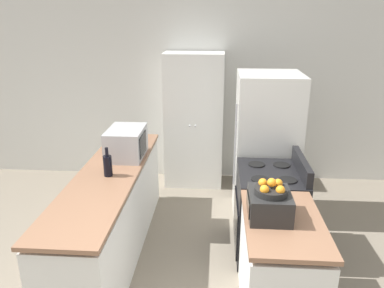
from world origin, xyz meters
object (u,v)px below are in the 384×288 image
object	(u,v)px
toaster_oven	(269,205)
fruit_bowl	(271,189)
pantry_cabinet	(194,121)
stove	(268,212)
microwave	(126,143)
wine_bottle	(108,165)
refrigerator	(266,147)

from	to	relation	value
toaster_oven	fruit_bowl	distance (m)	0.14
pantry_cabinet	stove	size ratio (longest dim) A/B	1.78
pantry_cabinet	microwave	size ratio (longest dim) A/B	3.57
stove	toaster_oven	xyz separation A→B (m)	(-0.13, -0.86, 0.55)
wine_bottle	fruit_bowl	xyz separation A→B (m)	(1.46, -0.69, 0.13)
toaster_oven	microwave	bearing A→B (deg)	139.29
pantry_cabinet	refrigerator	xyz separation A→B (m)	(0.92, -0.87, -0.07)
microwave	refrigerator	bearing A→B (deg)	16.65
refrigerator	toaster_oven	xyz separation A→B (m)	(-0.17, -1.67, 0.13)
stove	toaster_oven	world-z (taller)	toaster_oven
microwave	fruit_bowl	xyz separation A→B (m)	(1.40, -1.22, 0.09)
microwave	wine_bottle	bearing A→B (deg)	-96.44
pantry_cabinet	refrigerator	distance (m)	1.27
stove	microwave	bearing A→B (deg)	167.56
stove	fruit_bowl	world-z (taller)	fruit_bowl
stove	refrigerator	world-z (taller)	refrigerator
microwave	toaster_oven	distance (m)	1.84
refrigerator	microwave	xyz separation A→B (m)	(-1.57, -0.47, 0.18)
stove	wine_bottle	distance (m)	1.70
microwave	toaster_oven	size ratio (longest dim) A/B	1.44
microwave	wine_bottle	distance (m)	0.53
toaster_oven	refrigerator	bearing A→B (deg)	84.07
stove	microwave	world-z (taller)	microwave
pantry_cabinet	fruit_bowl	distance (m)	2.67
stove	wine_bottle	size ratio (longest dim) A/B	3.70
microwave	fruit_bowl	size ratio (longest dim) A/B	2.12
refrigerator	wine_bottle	distance (m)	1.92
refrigerator	fruit_bowl	bearing A→B (deg)	-95.76
pantry_cabinet	fruit_bowl	size ratio (longest dim) A/B	7.57
pantry_cabinet	toaster_oven	xyz separation A→B (m)	(0.75, -2.54, 0.06)
pantry_cabinet	stove	bearing A→B (deg)	-62.25
stove	toaster_oven	distance (m)	1.03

